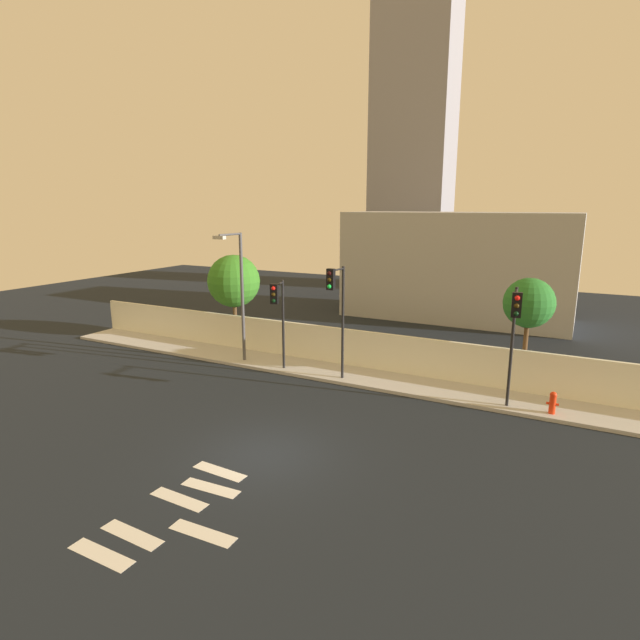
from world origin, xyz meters
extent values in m
plane|color=black|center=(0.00, 0.00, 0.00)|extent=(80.00, 80.00, 0.00)
cube|color=#B4B4B4|center=(0.00, 8.20, 0.07)|extent=(36.00, 2.40, 0.15)
cube|color=white|center=(0.00, 9.49, 1.05)|extent=(36.00, 0.18, 1.80)
cube|color=silver|center=(-0.67, -5.80, 0.00)|extent=(1.80, 0.46, 0.01)
cube|color=silver|center=(-0.61, -4.95, 0.00)|extent=(1.81, 0.50, 0.01)
cube|color=silver|center=(0.88, -4.10, 0.00)|extent=(1.81, 0.50, 0.01)
cube|color=silver|center=(-0.67, -3.25, 0.00)|extent=(1.81, 0.49, 0.01)
cube|color=silver|center=(-0.27, -2.40, 0.00)|extent=(1.82, 0.53, 0.01)
cube|color=silver|center=(-0.63, -1.55, 0.00)|extent=(1.82, 0.52, 0.01)
cylinder|color=black|center=(6.36, 7.55, 2.51)|extent=(0.12, 0.12, 4.73)
cylinder|color=black|center=(6.45, 6.91, 4.78)|extent=(0.26, 1.29, 0.08)
cube|color=black|center=(6.54, 6.27, 4.43)|extent=(0.36, 0.25, 0.90)
sphere|color=red|center=(6.56, 6.15, 4.70)|extent=(0.18, 0.18, 0.18)
sphere|color=#33260A|center=(6.56, 6.15, 4.42)|extent=(0.18, 0.18, 0.18)
sphere|color=black|center=(6.56, 6.15, 4.14)|extent=(0.18, 0.18, 0.18)
cylinder|color=black|center=(-0.80, 7.55, 2.71)|extent=(0.12, 0.12, 5.12)
cylinder|color=black|center=(-0.84, 7.02, 5.17)|extent=(0.16, 1.07, 0.08)
cube|color=black|center=(-0.88, 6.49, 4.82)|extent=(0.35, 0.22, 0.90)
sphere|color=black|center=(-0.89, 6.37, 5.09)|extent=(0.18, 0.18, 0.18)
sphere|color=#33260A|center=(-0.89, 6.37, 4.81)|extent=(0.18, 0.18, 0.18)
sphere|color=#19F24C|center=(-0.89, 6.37, 4.53)|extent=(0.18, 0.18, 0.18)
cylinder|color=black|center=(-3.94, 7.55, 2.30)|extent=(0.12, 0.12, 4.29)
cylinder|color=black|center=(-3.79, 6.96, 4.34)|extent=(0.36, 1.19, 0.08)
cube|color=black|center=(-3.65, 6.38, 3.99)|extent=(0.38, 0.27, 0.90)
sphere|color=red|center=(-3.62, 6.26, 4.26)|extent=(0.18, 0.18, 0.18)
sphere|color=#33260A|center=(-3.62, 6.26, 3.98)|extent=(0.18, 0.18, 0.18)
sphere|color=black|center=(-3.62, 6.26, 3.70)|extent=(0.18, 0.18, 0.18)
cylinder|color=#4C4C51|center=(-6.43, 7.75, 3.36)|extent=(0.16, 0.16, 6.43)
cylinder|color=#4C4C51|center=(-6.44, 6.97, 6.53)|extent=(0.13, 1.57, 0.10)
cube|color=beige|center=(-6.46, 6.18, 6.43)|extent=(0.60, 0.25, 0.16)
cylinder|color=red|center=(7.99, 7.52, 0.50)|extent=(0.24, 0.24, 0.70)
sphere|color=red|center=(7.99, 7.52, 0.89)|extent=(0.26, 0.26, 0.26)
cylinder|color=red|center=(7.82, 7.52, 0.53)|extent=(0.10, 0.09, 0.09)
cylinder|color=red|center=(8.16, 7.52, 0.53)|extent=(0.10, 0.09, 0.09)
cylinder|color=brown|center=(-8.97, 10.43, 1.44)|extent=(0.22, 0.22, 2.88)
sphere|color=#378023|center=(-8.97, 10.43, 3.69)|extent=(2.96, 2.96, 2.96)
cylinder|color=brown|center=(6.59, 10.43, 1.61)|extent=(0.20, 0.20, 3.22)
sphere|color=#277129|center=(6.59, 10.43, 3.80)|extent=(2.14, 2.14, 2.14)
cube|color=#AFAFAF|center=(0.60, 23.49, 3.71)|extent=(15.44, 6.00, 7.42)
cube|color=gray|center=(-6.77, 35.49, 15.77)|extent=(7.11, 5.00, 31.53)
camera|label=1|loc=(8.52, -12.49, 7.84)|focal=28.47mm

